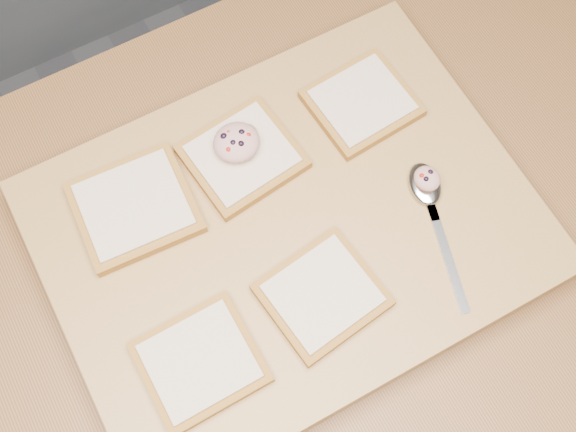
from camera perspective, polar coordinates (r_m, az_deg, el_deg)
name	(u,v)px	position (r m, az deg, el deg)	size (l,w,h in m)	color
ground	(300,390)	(1.72, 0.97, -13.57)	(4.00, 4.00, 0.00)	#515459
island_counter	(304,350)	(1.28, 1.30, -10.56)	(2.00, 0.80, 0.90)	slate
cutting_board	(288,230)	(0.84, 0.00, -1.12)	(0.54, 0.41, 0.04)	#A27845
bread_far_left	(134,207)	(0.83, -12.04, 0.69)	(0.14, 0.13, 0.02)	#9F6C29
bread_far_center	(242,156)	(0.85, -3.62, 4.72)	(0.13, 0.12, 0.02)	#9F6C29
bread_far_right	(362,103)	(0.88, 5.86, 8.88)	(0.12, 0.11, 0.02)	#9F6C29
bread_near_left	(200,362)	(0.77, -6.97, -11.40)	(0.12, 0.11, 0.02)	#9F6C29
bread_near_center	(322,295)	(0.78, 2.72, -6.25)	(0.13, 0.12, 0.02)	#9F6C29
tuna_salad_dollop	(236,142)	(0.83, -4.09, 5.84)	(0.05, 0.05, 0.03)	tan
spoon	(428,194)	(0.84, 11.01, 1.68)	(0.07, 0.18, 0.01)	silver
spoon_salad	(427,178)	(0.83, 10.93, 2.93)	(0.03, 0.03, 0.02)	tan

